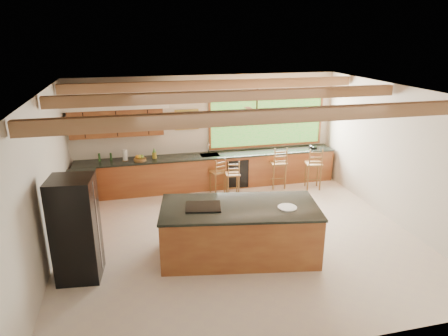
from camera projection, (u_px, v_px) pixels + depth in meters
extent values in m
plane|color=beige|center=(238.00, 236.00, 8.35)|extent=(7.20, 7.20, 0.00)
cube|color=beige|center=(207.00, 131.00, 10.86)|extent=(7.20, 0.04, 3.00)
cube|color=beige|center=(311.00, 252.00, 4.88)|extent=(7.20, 0.04, 3.00)
cube|color=beige|center=(44.00, 184.00, 7.07)|extent=(0.04, 6.50, 3.00)
cube|color=beige|center=(399.00, 156.00, 8.67)|extent=(0.04, 6.50, 3.00)
cube|color=tan|center=(240.00, 92.00, 7.38)|extent=(7.20, 6.50, 0.04)
cube|color=olive|center=(269.00, 116.00, 5.96)|extent=(7.10, 0.15, 0.22)
cube|color=olive|center=(233.00, 96.00, 7.89)|extent=(7.10, 0.15, 0.22)
cube|color=olive|center=(214.00, 85.00, 9.55)|extent=(7.10, 0.15, 0.22)
cube|color=brown|center=(117.00, 122.00, 10.03)|extent=(2.30, 0.35, 0.70)
cube|color=#EFE5CE|center=(115.00, 99.00, 9.78)|extent=(2.60, 0.50, 0.48)
cylinder|color=#FFEABF|center=(86.00, 109.00, 9.70)|extent=(0.10, 0.10, 0.01)
cylinder|color=#FFEABF|center=(144.00, 107.00, 10.01)|extent=(0.10, 0.10, 0.01)
cube|color=#72AB3D|center=(267.00, 122.00, 11.15)|extent=(3.20, 0.04, 1.30)
cube|color=#A38631|center=(187.00, 120.00, 10.60)|extent=(0.64, 0.03, 0.54)
cube|color=#457C5B|center=(187.00, 120.00, 10.58)|extent=(0.54, 0.01, 0.44)
cube|color=brown|center=(210.00, 172.00, 10.89)|extent=(7.00, 0.65, 0.88)
cube|color=black|center=(210.00, 156.00, 10.74)|extent=(7.04, 0.69, 0.04)
cube|color=brown|center=(79.00, 206.00, 8.73)|extent=(0.65, 2.35, 0.88)
cube|color=black|center=(76.00, 187.00, 8.58)|extent=(0.69, 2.39, 0.04)
cube|color=black|center=(238.00, 174.00, 10.75)|extent=(0.60, 0.02, 0.78)
cube|color=silver|center=(210.00, 155.00, 10.74)|extent=(0.50, 0.38, 0.03)
cylinder|color=silver|center=(208.00, 148.00, 10.87)|extent=(0.03, 0.03, 0.30)
cylinder|color=silver|center=(209.00, 144.00, 10.74)|extent=(0.03, 0.20, 0.03)
cylinder|color=silver|center=(125.00, 155.00, 10.20)|extent=(0.12, 0.12, 0.30)
cylinder|color=#21461C|center=(99.00, 157.00, 10.18)|extent=(0.06, 0.06, 0.20)
cylinder|color=#21461C|center=(111.00, 157.00, 10.26)|extent=(0.05, 0.05, 0.19)
cube|color=black|center=(313.00, 147.00, 11.30)|extent=(0.24, 0.21, 0.09)
cube|color=brown|center=(239.00, 232.00, 7.52)|extent=(3.05, 1.80, 0.97)
cube|color=black|center=(240.00, 207.00, 7.35)|extent=(3.10, 1.85, 0.04)
cube|color=black|center=(203.00, 207.00, 7.30)|extent=(0.72, 0.61, 0.02)
cylinder|color=silver|center=(287.00, 207.00, 7.28)|extent=(0.35, 0.35, 0.02)
cube|color=black|center=(76.00, 229.00, 6.70)|extent=(0.78, 0.76, 1.82)
cube|color=silver|center=(98.00, 227.00, 6.78)|extent=(0.03, 0.05, 1.67)
cube|color=brown|center=(217.00, 172.00, 10.44)|extent=(0.44, 0.44, 0.04)
cylinder|color=brown|center=(213.00, 185.00, 10.38)|extent=(0.03, 0.03, 0.56)
cylinder|color=brown|center=(224.00, 184.00, 10.44)|extent=(0.03, 0.03, 0.56)
cylinder|color=brown|center=(211.00, 181.00, 10.63)|extent=(0.03, 0.03, 0.56)
cylinder|color=brown|center=(221.00, 181.00, 10.69)|extent=(0.03, 0.03, 0.56)
cube|color=brown|center=(233.00, 174.00, 10.25)|extent=(0.39, 0.39, 0.04)
cylinder|color=brown|center=(229.00, 188.00, 10.19)|extent=(0.03, 0.03, 0.58)
cylinder|color=brown|center=(239.00, 187.00, 10.25)|extent=(0.03, 0.03, 0.58)
cylinder|color=brown|center=(226.00, 184.00, 10.45)|extent=(0.03, 0.03, 0.58)
cylinder|color=brown|center=(236.00, 183.00, 10.51)|extent=(0.03, 0.03, 0.58)
cube|color=brown|center=(278.00, 163.00, 10.78)|extent=(0.44, 0.44, 0.04)
cylinder|color=brown|center=(274.00, 178.00, 10.70)|extent=(0.04, 0.04, 0.69)
cylinder|color=brown|center=(285.00, 177.00, 10.78)|extent=(0.04, 0.04, 0.69)
cylinder|color=brown|center=(270.00, 174.00, 11.01)|extent=(0.04, 0.04, 0.69)
cylinder|color=brown|center=(281.00, 173.00, 11.08)|extent=(0.04, 0.04, 0.69)
cube|color=brown|center=(314.00, 164.00, 10.71)|extent=(0.50, 0.50, 0.04)
cylinder|color=brown|center=(310.00, 179.00, 10.64)|extent=(0.04, 0.04, 0.68)
cylinder|color=brown|center=(321.00, 178.00, 10.71)|extent=(0.04, 0.04, 0.68)
cylinder|color=brown|center=(305.00, 175.00, 10.94)|extent=(0.04, 0.04, 0.68)
cylinder|color=brown|center=(316.00, 174.00, 11.02)|extent=(0.04, 0.04, 0.68)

